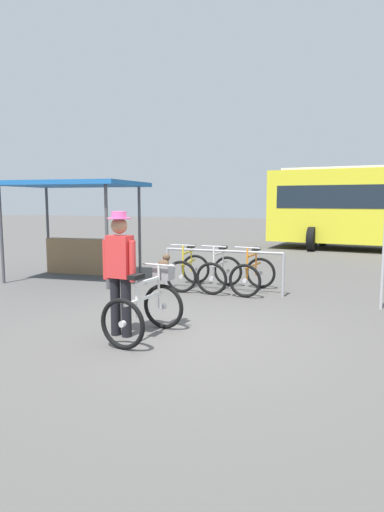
# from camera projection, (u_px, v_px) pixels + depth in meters

# --- Properties ---
(ground_plane) EXTENTS (80.00, 80.00, 0.00)m
(ground_plane) POSITION_uv_depth(u_px,v_px,m) (185.00, 334.00, 6.14)
(ground_plane) COLOR #514F4C
(bike_rack_rail) EXTENTS (2.51, 0.10, 0.88)m
(bike_rack_rail) POSITION_uv_depth(u_px,v_px,m) (223.00, 261.00, 8.88)
(bike_rack_rail) COLOR #99999E
(bike_rack_rail) RESTS_ON ground
(racked_bike_yellow) EXTENTS (0.74, 1.14, 0.97)m
(racked_bike_yellow) POSITION_uv_depth(u_px,v_px,m) (189.00, 271.00, 9.36)
(racked_bike_yellow) COLOR black
(racked_bike_yellow) RESTS_ON ground
(racked_bike_white) EXTENTS (0.69, 1.14, 0.98)m
(racked_bike_white) POSITION_uv_depth(u_px,v_px,m) (220.00, 273.00, 9.12)
(racked_bike_white) COLOR black
(racked_bike_white) RESTS_ON ground
(racked_bike_orange) EXTENTS (0.74, 1.14, 0.97)m
(racked_bike_orange) POSITION_uv_depth(u_px,v_px,m) (253.00, 275.00, 8.88)
(racked_bike_orange) COLOR black
(racked_bike_orange) RESTS_ON ground
(featured_bicycle) EXTENTS (0.75, 1.23, 1.09)m
(featured_bicycle) POSITION_uv_depth(u_px,v_px,m) (149.00, 301.00, 6.02)
(featured_bicycle) COLOR black
(featured_bicycle) RESTS_ON ground
(person_with_featured_bike) EXTENTS (0.53, 0.32, 1.72)m
(person_with_featured_bike) POSITION_uv_depth(u_px,v_px,m) (120.00, 268.00, 5.96)
(person_with_featured_bike) COLOR black
(person_with_featured_bike) RESTS_ON ground
(market_stall) EXTENTS (3.32, 2.60, 2.30)m
(market_stall) POSITION_uv_depth(u_px,v_px,m) (81.00, 220.00, 10.62)
(market_stall) COLOR #4C4C51
(market_stall) RESTS_ON ground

